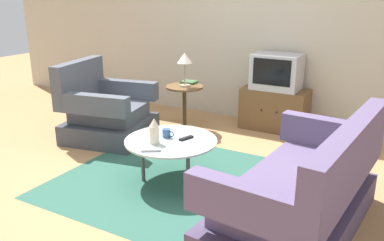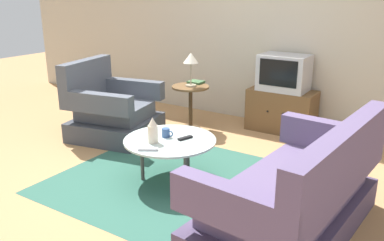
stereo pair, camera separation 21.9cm
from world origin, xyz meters
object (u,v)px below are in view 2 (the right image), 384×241
object	(u,v)px
tv_stand	(281,110)
tv_remote_dark	(185,138)
tv_remote_silver	(148,149)
couch	(296,198)
armchair	(111,112)
book	(196,82)
side_table	(191,98)
mug	(166,133)
table_lamp	(191,60)
television	(284,73)
vase	(153,131)
coffee_table	(170,142)

from	to	relation	value
tv_stand	tv_remote_dark	xyz separation A→B (m)	(-0.25, -1.87, 0.16)
tv_remote_silver	couch	bearing A→B (deg)	151.88
armchair	tv_stand	size ratio (longest dim) A/B	1.29
couch	book	size ratio (longest dim) A/B	9.16
side_table	tv_remote_dark	size ratio (longest dim) A/B	3.70
tv_stand	mug	distance (m)	1.98
side_table	table_lamp	size ratio (longest dim) A/B	1.37
table_lamp	couch	bearing A→B (deg)	-39.32
television	book	distance (m)	1.14
vase	book	xyz separation A→B (m)	(-0.61, 1.70, 0.06)
couch	book	xyz separation A→B (m)	(-1.99, 1.79, 0.29)
television	tv_remote_dark	xyz separation A→B (m)	(-0.25, -1.87, -0.34)
coffee_table	book	bearing A→B (deg)	113.91
tv_stand	tv_remote_dark	size ratio (longest dim) A/B	5.32
side_table	tv_remote_silver	distance (m)	1.81
armchair	book	size ratio (longest dim) A/B	5.66
side_table	television	world-z (taller)	television
coffee_table	television	distance (m)	2.02
tv_stand	television	xyz separation A→B (m)	(-0.00, -0.00, 0.50)
couch	mug	xyz separation A→B (m)	(-1.37, 0.27, 0.16)
couch	television	xyz separation A→B (m)	(-0.95, 2.20, 0.46)
couch	tv_stand	xyz separation A→B (m)	(-0.95, 2.20, -0.03)
armchair	coffee_table	xyz separation A→B (m)	(1.35, -0.62, 0.08)
television	tv_remote_silver	world-z (taller)	television
coffee_table	tv_stand	size ratio (longest dim) A/B	1.04
tv_stand	book	distance (m)	1.17
television	vase	xyz separation A→B (m)	(-0.44, -2.11, -0.23)
armchair	side_table	xyz separation A→B (m)	(0.70, 0.74, 0.11)
armchair	mug	world-z (taller)	armchair
couch	book	bearing A→B (deg)	53.42
armchair	tv_remote_silver	xyz separation A→B (m)	(1.35, -0.95, 0.12)
side_table	mug	distance (m)	1.46
television	mug	distance (m)	1.99
table_lamp	vase	xyz separation A→B (m)	(0.56, -1.51, -0.38)
coffee_table	tv_stand	xyz separation A→B (m)	(0.36, 1.95, -0.12)
book	vase	bearing A→B (deg)	-70.01
armchair	tv_stand	bearing A→B (deg)	117.08
tv_stand	tv_remote_dark	world-z (taller)	tv_stand
coffee_table	mug	distance (m)	0.10
coffee_table	tv_remote_silver	distance (m)	0.33
couch	book	distance (m)	2.69
side_table	tv_remote_dark	distance (m)	1.49
couch	mug	world-z (taller)	couch
mug	book	world-z (taller)	book
side_table	tv_stand	size ratio (longest dim) A/B	0.69
tv_stand	table_lamp	bearing A→B (deg)	-148.99
tv_remote_dark	vase	bearing A→B (deg)	-21.03
vase	mug	size ratio (longest dim) A/B	1.97
couch	tv_remote_dark	distance (m)	1.24
armchair	table_lamp	world-z (taller)	table_lamp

